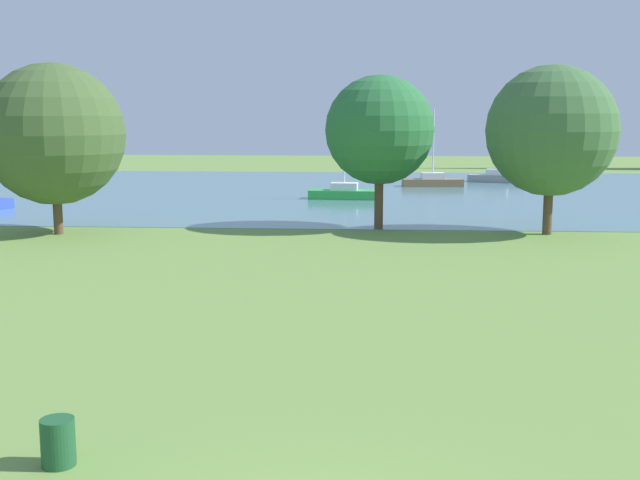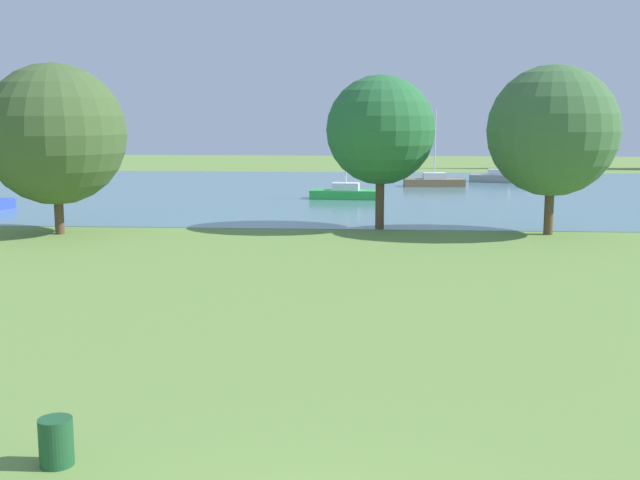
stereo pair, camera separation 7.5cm
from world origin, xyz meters
name	(u,v)px [view 2 (the right image)]	position (x,y,z in m)	size (l,w,h in m)	color
ground_plane	(356,258)	(0.00, 22.00, 0.00)	(160.00, 160.00, 0.00)	olive
litter_bin	(56,442)	(-4.41, 2.54, 0.40)	(0.56, 0.56, 0.80)	#1E512D
water_surface	(366,191)	(0.00, 50.00, 0.01)	(140.00, 40.00, 0.02)	slate
sailboat_brown	(434,181)	(5.40, 54.48, 0.45)	(4.89, 1.84, 6.15)	brown
sailboat_green	(346,193)	(-1.29, 44.49, 0.45)	(4.89, 1.81, 5.95)	green
sailboat_gray	(499,177)	(11.17, 58.95, 0.47)	(5.03, 2.71, 7.46)	gray
tree_west_far	(55,134)	(-14.46, 27.55, 4.78)	(6.70, 6.70, 8.14)	brown
tree_mid_shore	(381,130)	(0.98, 30.37, 4.95)	(5.42, 5.42, 7.67)	brown
tree_west_near	(552,131)	(9.08, 29.06, 4.95)	(6.19, 6.19, 8.05)	brown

